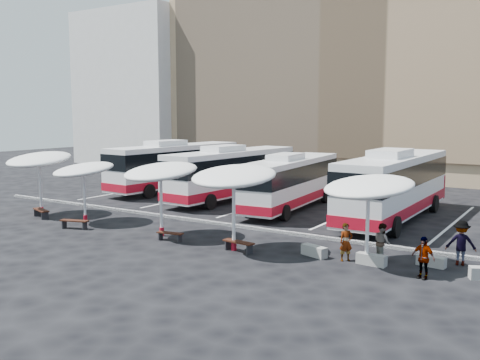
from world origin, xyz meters
The scene contains 25 objects.
ground centered at (0.00, 0.00, 0.00)m, with size 120.00×120.00×0.00m, color black.
sandstone_building centered at (0.00, 31.87, 12.63)m, with size 42.00×18.25×29.60m.
apartment_block centered at (-28.00, 28.00, 9.00)m, with size 14.00×14.00×18.00m, color silver.
curb_divider centered at (0.00, 0.50, 0.07)m, with size 34.00×0.25×0.15m, color black.
bay_lines centered at (0.00, 8.00, 0.01)m, with size 24.15×12.00×0.01m.
bus_0 centered at (-9.20, 9.45, 2.05)m, with size 3.62×12.78×4.00m.
bus_1 centered at (-2.91, 8.11, 1.99)m, with size 3.45×12.39×3.89m.
bus_2 centered at (2.29, 7.03, 1.84)m, with size 3.40×11.51×3.60m.
bus_3 centered at (8.92, 7.05, 2.10)m, with size 3.06×12.98×4.12m.
sunshade_0 centered at (-9.57, -2.82, 3.32)m, with size 4.19×4.24×3.91m.
sunshade_1 centered at (-5.56, -2.94, 2.95)m, with size 4.15×4.18×3.48m.
sunshade_2 centered at (0.36, -3.23, 3.22)m, with size 4.07×4.11×3.79m.
sunshade_3 centered at (4.94, -3.62, 3.33)m, with size 3.92×3.96×3.92m.
sunshade_4 centered at (10.70, -2.58, 3.17)m, with size 4.71×4.73×3.74m.
wood_bench_0 centered at (-8.66, -3.53, 0.38)m, with size 1.68×0.93×0.50m.
wood_bench_1 centered at (-4.62, -4.49, 0.36)m, with size 1.58×0.87×0.47m.
wood_bench_2 centered at (1.39, -3.80, 0.31)m, with size 1.37×0.56×0.41m.
wood_bench_3 centered at (5.26, -3.72, 0.36)m, with size 1.58×0.60×0.47m.
conc_bench_0 centered at (8.39, -2.59, 0.23)m, with size 1.21×0.40×0.46m, color gray.
conc_bench_1 centered at (10.90, -2.56, 0.22)m, with size 1.20×0.40×0.45m, color gray.
conc_bench_2 centered at (12.98, -1.45, 0.21)m, with size 1.13×0.38×0.42m, color gray.
passenger_0 centered at (9.80, -2.55, 0.79)m, with size 0.58×0.38×1.59m, color black.
passenger_1 centered at (11.06, -1.71, 0.79)m, with size 0.77×0.60×1.58m, color black.
passenger_2 centered at (13.09, -3.28, 0.80)m, with size 0.93×0.39×1.59m, color black.
passenger_3 centered at (13.91, -0.60, 0.91)m, with size 1.18×0.68×1.82m, color black.
Camera 1 is at (17.81, -23.07, 6.11)m, focal length 40.00 mm.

